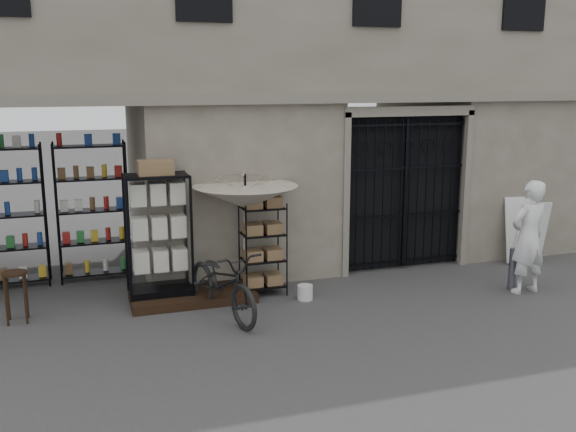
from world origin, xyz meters
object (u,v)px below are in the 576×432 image
object	(u,v)px
display_cabinet	(159,241)
bicycle	(223,316)
easel_sign	(525,232)
white_bucket	(305,292)
steel_bollard	(513,269)
wire_rack	(263,249)
market_umbrella	(245,191)
wooden_stool	(16,296)
shopkeeper	(524,292)

from	to	relation	value
display_cabinet	bicycle	size ratio (longest dim) A/B	1.03
easel_sign	display_cabinet	bearing A→B (deg)	-171.68
white_bucket	steel_bollard	bearing A→B (deg)	-9.73
display_cabinet	easel_sign	bearing A→B (deg)	-1.94
wire_rack	display_cabinet	bearing A→B (deg)	169.73
market_umbrella	white_bucket	world-z (taller)	market_umbrella
display_cabinet	wooden_stool	distance (m)	2.25
steel_bollard	easel_sign	bearing A→B (deg)	45.28
display_cabinet	market_umbrella	xyz separation A→B (m)	(1.43, -0.06, 0.75)
wooden_stool	easel_sign	xyz separation A→B (m)	(9.18, 0.16, 0.25)
wooden_stool	easel_sign	distance (m)	9.18
bicycle	shopkeeper	bearing A→B (deg)	-20.70
market_umbrella	easel_sign	bearing A→B (deg)	-0.06
display_cabinet	bicycle	xyz separation A→B (m)	(0.83, -0.94, -1.03)
bicycle	wooden_stool	bearing A→B (deg)	151.50
market_umbrella	easel_sign	size ratio (longest dim) A/B	1.93
market_umbrella	wooden_stool	size ratio (longest dim) A/B	3.16
market_umbrella	wooden_stool	distance (m)	3.84
display_cabinet	shopkeeper	distance (m)	6.23
wire_rack	easel_sign	xyz separation A→B (m)	(5.32, 0.04, -0.11)
wooden_stool	shopkeeper	distance (m)	8.22
wooden_stool	shopkeeper	size ratio (longest dim) A/B	0.40
easel_sign	wire_rack	bearing A→B (deg)	-170.67
wire_rack	wooden_stool	distance (m)	3.87
display_cabinet	easel_sign	distance (m)	7.03
market_umbrella	white_bucket	xyz separation A→B (m)	(0.85, -0.57, -1.65)
steel_bollard	shopkeeper	world-z (taller)	steel_bollard
market_umbrella	bicycle	size ratio (longest dim) A/B	1.20
white_bucket	bicycle	distance (m)	1.48
wire_rack	easel_sign	world-z (taller)	wire_rack
display_cabinet	white_bucket	xyz separation A→B (m)	(2.28, -0.63, -0.91)
bicycle	shopkeeper	size ratio (longest dim) A/B	1.06
market_umbrella	easel_sign	distance (m)	5.70
wire_rack	steel_bollard	bearing A→B (deg)	-21.86
display_cabinet	shopkeeper	size ratio (longest dim) A/B	1.09
wire_rack	market_umbrella	size ratio (longest dim) A/B	0.64
white_bucket	steel_bollard	distance (m)	3.64
white_bucket	bicycle	world-z (taller)	bicycle
steel_bollard	easel_sign	size ratio (longest dim) A/B	0.57
display_cabinet	steel_bollard	distance (m)	6.03
shopkeeper	easel_sign	distance (m)	1.86
white_bucket	easel_sign	world-z (taller)	easel_sign
bicycle	steel_bollard	size ratio (longest dim) A/B	2.83
wire_rack	bicycle	bearing A→B (deg)	-143.15
market_umbrella	steel_bollard	bearing A→B (deg)	-14.94
bicycle	easel_sign	size ratio (longest dim) A/B	1.60
display_cabinet	shopkeeper	bearing A→B (deg)	-15.01
wire_rack	bicycle	world-z (taller)	wire_rack
wire_rack	market_umbrella	xyz separation A→B (m)	(-0.27, 0.05, 1.00)
wire_rack	shopkeeper	distance (m)	4.54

